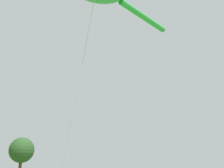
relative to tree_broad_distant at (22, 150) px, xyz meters
name	(u,v)px	position (x,y,z in m)	size (l,w,h in m)	color
tree_broad_distant	(22,150)	(0.00, 0.00, 0.00)	(5.69, 5.69, 9.44)	#513823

